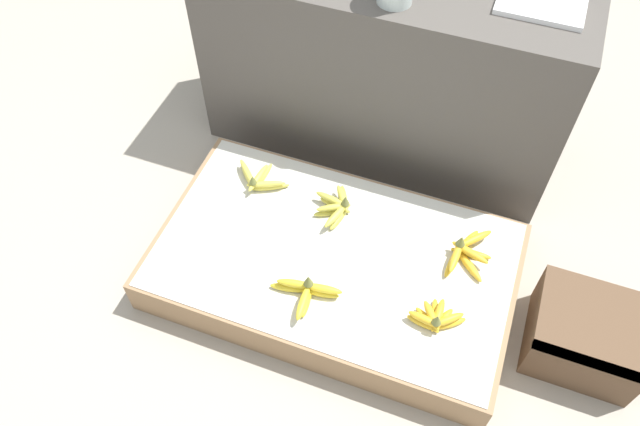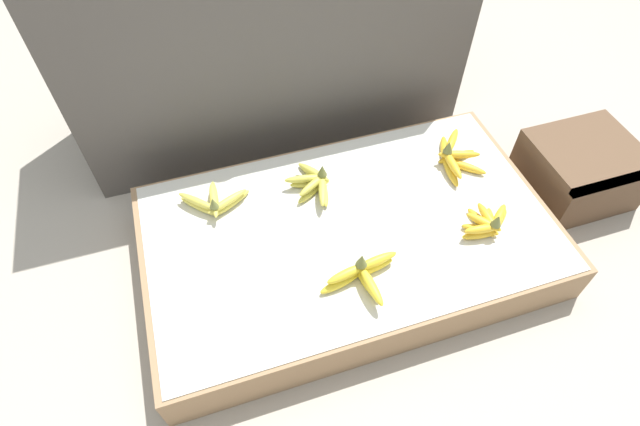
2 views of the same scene
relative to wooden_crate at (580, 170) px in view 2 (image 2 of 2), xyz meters
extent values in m
plane|color=#A89E8E|center=(-0.88, -0.02, -0.11)|extent=(10.00, 10.00, 0.00)
cube|color=#997551|center=(-0.88, -0.02, -0.03)|extent=(1.27, 0.75, 0.15)
cube|color=silver|center=(-0.88, -0.02, 0.05)|extent=(1.23, 0.72, 0.00)
cube|color=#4C4742|center=(-0.93, 0.73, 0.29)|extent=(1.40, 0.49, 0.78)
cube|color=brown|center=(0.00, 0.00, 0.00)|extent=(0.35, 0.32, 0.21)
cube|color=#402E20|center=(0.00, -0.14, 0.09)|extent=(0.35, 0.02, 0.02)
ellipsoid|color=yellow|center=(-0.97, -0.21, 0.06)|extent=(0.14, 0.06, 0.03)
ellipsoid|color=yellow|center=(-0.90, -0.23, 0.06)|extent=(0.05, 0.14, 0.03)
ellipsoid|color=yellow|center=(-0.87, -0.19, 0.06)|extent=(0.13, 0.04, 0.03)
ellipsoid|color=yellow|center=(-0.95, -0.20, 0.09)|extent=(0.14, 0.05, 0.03)
ellipsoid|color=yellow|center=(-0.90, -0.26, 0.09)|extent=(0.04, 0.13, 0.03)
ellipsoid|color=yellow|center=(-0.86, -0.19, 0.09)|extent=(0.13, 0.04, 0.03)
cone|color=olive|center=(-0.91, -0.19, 0.13)|extent=(0.03, 0.03, 0.04)
ellipsoid|color=gold|center=(-0.43, -0.15, 0.06)|extent=(0.10, 0.09, 0.03)
ellipsoid|color=gold|center=(-0.46, -0.15, 0.06)|extent=(0.07, 0.11, 0.03)
ellipsoid|color=gold|center=(-0.49, -0.13, 0.06)|extent=(0.05, 0.11, 0.03)
ellipsoid|color=gold|center=(-0.50, -0.16, 0.06)|extent=(0.11, 0.08, 0.03)
ellipsoid|color=gold|center=(-0.52, -0.18, 0.06)|extent=(0.11, 0.04, 0.03)
ellipsoid|color=gold|center=(-0.44, -0.15, 0.09)|extent=(0.10, 0.09, 0.03)
ellipsoid|color=gold|center=(-0.48, -0.14, 0.09)|extent=(0.03, 0.11, 0.03)
ellipsoid|color=gold|center=(-0.50, -0.16, 0.09)|extent=(0.09, 0.10, 0.03)
ellipsoid|color=gold|center=(-0.51, -0.18, 0.09)|extent=(0.11, 0.04, 0.03)
cone|color=olive|center=(-0.48, -0.18, 0.12)|extent=(0.03, 0.03, 0.04)
ellipsoid|color=#DBCC4C|center=(-1.20, 0.17, 0.06)|extent=(0.14, 0.09, 0.02)
ellipsoid|color=#DBCC4C|center=(-1.25, 0.21, 0.06)|extent=(0.04, 0.15, 0.02)
ellipsoid|color=#DBCC4C|center=(-1.30, 0.19, 0.06)|extent=(0.12, 0.12, 0.02)
ellipsoid|color=#DBCC4C|center=(-1.22, 0.16, 0.09)|extent=(0.14, 0.08, 0.02)
ellipsoid|color=#DBCC4C|center=(-1.26, 0.18, 0.09)|extent=(0.04, 0.15, 0.02)
ellipsoid|color=#DBCC4C|center=(-1.31, 0.19, 0.09)|extent=(0.12, 0.12, 0.02)
cone|color=olive|center=(-1.26, 0.14, 0.12)|extent=(0.03, 0.03, 0.04)
ellipsoid|color=gold|center=(-0.92, 0.22, 0.06)|extent=(0.08, 0.13, 0.03)
ellipsoid|color=gold|center=(-0.94, 0.18, 0.06)|extent=(0.13, 0.05, 0.03)
ellipsoid|color=gold|center=(-0.95, 0.14, 0.06)|extent=(0.12, 0.09, 0.03)
ellipsoid|color=gold|center=(-0.91, 0.13, 0.06)|extent=(0.05, 0.13, 0.03)
ellipsoid|color=gold|center=(-0.92, 0.20, 0.09)|extent=(0.09, 0.12, 0.03)
ellipsoid|color=gold|center=(-0.96, 0.18, 0.09)|extent=(0.13, 0.05, 0.03)
ellipsoid|color=gold|center=(-0.94, 0.15, 0.09)|extent=(0.12, 0.09, 0.03)
ellipsoid|color=gold|center=(-0.92, 0.11, 0.09)|extent=(0.06, 0.13, 0.03)
cone|color=olive|center=(-0.90, 0.17, 0.12)|extent=(0.03, 0.03, 0.04)
ellipsoid|color=gold|center=(-0.48, 0.09, 0.06)|extent=(0.05, 0.14, 0.03)
ellipsoid|color=gold|center=(-0.42, 0.09, 0.06)|extent=(0.12, 0.12, 0.03)
ellipsoid|color=gold|center=(-0.43, 0.14, 0.06)|extent=(0.14, 0.04, 0.03)
ellipsoid|color=gold|center=(-0.45, 0.18, 0.06)|extent=(0.08, 0.14, 0.03)
ellipsoid|color=gold|center=(-0.47, 0.09, 0.09)|extent=(0.03, 0.14, 0.03)
ellipsoid|color=gold|center=(-0.43, 0.12, 0.09)|extent=(0.14, 0.07, 0.03)
ellipsoid|color=gold|center=(-0.43, 0.19, 0.09)|extent=(0.12, 0.12, 0.03)
cone|color=olive|center=(-0.47, 0.14, 0.13)|extent=(0.03, 0.03, 0.04)
camera|label=1|loc=(-0.50, -1.17, 1.89)|focal=35.00mm
camera|label=2|loc=(-1.25, -0.88, 1.28)|focal=28.00mm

